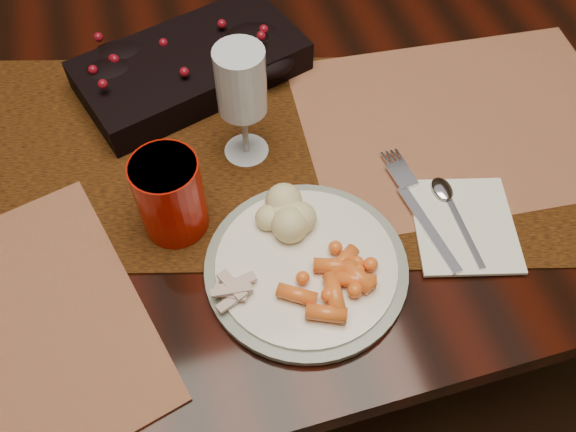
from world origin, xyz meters
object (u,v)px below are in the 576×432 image
object	(u,v)px
dining_table	(262,228)
centerpiece	(191,62)
baby_carrots	(319,285)
turkey_shreds	(238,287)
napkin	(464,225)
dinner_plate	(306,266)
mashed_potatoes	(284,209)
wine_glass	(243,106)
red_cup	(170,196)
placemat_main	(463,122)

from	to	relation	value
dining_table	centerpiece	size ratio (longest dim) A/B	5.48
baby_carrots	turkey_shreds	world-z (taller)	baby_carrots
napkin	turkey_shreds	bearing A→B (deg)	-162.31
dining_table	dinner_plate	bearing A→B (deg)	-92.40
dining_table	baby_carrots	world-z (taller)	baby_carrots
mashed_potatoes	turkey_shreds	xyz separation A→B (m)	(-0.08, -0.08, -0.01)
mashed_potatoes	wine_glass	xyz separation A→B (m)	(-0.02, 0.14, 0.05)
dining_table	wine_glass	world-z (taller)	wine_glass
dining_table	dinner_plate	distance (m)	0.50
red_cup	wine_glass	size ratio (longest dim) A/B	0.64
napkin	red_cup	distance (m)	0.37
turkey_shreds	dinner_plate	bearing A→B (deg)	8.55
centerpiece	napkin	bearing A→B (deg)	-52.47
dining_table	placemat_main	xyz separation A→B (m)	(0.28, -0.15, 0.38)
dining_table	turkey_shreds	xyz separation A→B (m)	(-0.10, -0.33, 0.40)
placemat_main	dinner_plate	size ratio (longest dim) A/B	1.87
dining_table	placemat_main	size ratio (longest dim) A/B	3.91
mashed_potatoes	centerpiece	bearing A→B (deg)	101.22
mashed_potatoes	turkey_shreds	distance (m)	0.11
placemat_main	mashed_potatoes	world-z (taller)	mashed_potatoes
mashed_potatoes	red_cup	world-z (taller)	red_cup
wine_glass	dining_table	bearing A→B (deg)	71.79
dining_table	placemat_main	distance (m)	0.49
dining_table	dinner_plate	world-z (taller)	dinner_plate
dinner_plate	napkin	size ratio (longest dim) A/B	1.69
napkin	dining_table	bearing A→B (deg)	136.38
placemat_main	dinner_plate	bearing A→B (deg)	-144.79
turkey_shreds	napkin	size ratio (longest dim) A/B	0.44
wine_glass	napkin	bearing A→B (deg)	-40.41
baby_carrots	napkin	distance (m)	0.21
red_cup	wine_glass	world-z (taller)	wine_glass
placemat_main	red_cup	distance (m)	0.44
red_cup	dining_table	bearing A→B (deg)	53.94
mashed_potatoes	turkey_shreds	world-z (taller)	mashed_potatoes
dinner_plate	baby_carrots	bearing A→B (deg)	-85.56
centerpiece	red_cup	bearing A→B (deg)	-105.32
baby_carrots	napkin	xyz separation A→B (m)	(0.21, 0.04, -0.02)
mashed_potatoes	red_cup	size ratio (longest dim) A/B	0.70
dining_table	turkey_shreds	size ratio (longest dim) A/B	27.98
dining_table	wine_glass	xyz separation A→B (m)	(-0.04, -0.11, 0.46)
red_cup	napkin	bearing A→B (deg)	-16.93
centerpiece	red_cup	xyz separation A→B (m)	(-0.07, -0.26, 0.02)
baby_carrots	centerpiece	bearing A→B (deg)	99.92
turkey_shreds	napkin	world-z (taller)	turkey_shreds
napkin	red_cup	bearing A→B (deg)	177.36
napkin	red_cup	world-z (taller)	red_cup
placemat_main	red_cup	size ratio (longest dim) A/B	4.07
napkin	centerpiece	bearing A→B (deg)	141.81
centerpiece	red_cup	distance (m)	0.27
napkin	red_cup	xyz separation A→B (m)	(-0.35, 0.11, 0.05)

